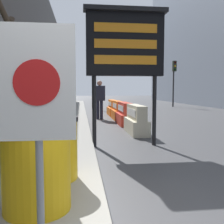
{
  "coord_description": "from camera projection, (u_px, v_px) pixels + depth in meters",
  "views": [
    {
      "loc": [
        -0.28,
        -2.22,
        1.38
      ],
      "look_at": [
        0.83,
        7.07,
        0.59
      ],
      "focal_mm": 42.0,
      "sensor_mm": 36.0,
      "label": 1
    }
  ],
  "objects": [
    {
      "name": "barrel_drum_foreground",
      "position": [
        37.0,
        168.0,
        2.75
      ],
      "size": [
        0.73,
        0.73,
        0.88
      ],
      "color": "yellow",
      "rests_on": "sidewalk_left"
    },
    {
      "name": "barrel_drum_middle",
      "position": [
        52.0,
        148.0,
        3.71
      ],
      "size": [
        0.73,
        0.73,
        0.88
      ],
      "color": "yellow",
      "rests_on": "sidewalk_left"
    },
    {
      "name": "warning_sign",
      "position": [
        38.0,
        98.0,
        2.01
      ],
      "size": [
        0.58,
        0.08,
        1.76
      ],
      "color": "gray",
      "rests_on": "sidewalk_left"
    },
    {
      "name": "message_board",
      "position": [
        125.0,
        45.0,
        6.28
      ],
      "size": [
        1.99,
        0.36,
        3.31
      ],
      "color": "black",
      "rests_on": "ground_plane"
    },
    {
      "name": "jersey_barrier_cream",
      "position": [
        136.0,
        121.0,
        8.3
      ],
      "size": [
        0.52,
        1.65,
        0.91
      ],
      "color": "beige",
      "rests_on": "ground_plane"
    },
    {
      "name": "jersey_barrier_red_striped",
      "position": [
        125.0,
        115.0,
        10.42
      ],
      "size": [
        0.56,
        1.62,
        0.89
      ],
      "color": "red",
      "rests_on": "ground_plane"
    },
    {
      "name": "jersey_barrier_orange_far",
      "position": [
        118.0,
        111.0,
        12.35
      ],
      "size": [
        0.51,
        1.62,
        0.86
      ],
      "color": "orange",
      "rests_on": "ground_plane"
    },
    {
      "name": "jersey_barrier_orange_near",
      "position": [
        113.0,
        108.0,
        14.36
      ],
      "size": [
        0.52,
        1.71,
        0.83
      ],
      "color": "orange",
      "rests_on": "ground_plane"
    },
    {
      "name": "traffic_cone_near",
      "position": [
        128.0,
        111.0,
        13.89
      ],
      "size": [
        0.31,
        0.31,
        0.55
      ],
      "color": "black",
      "rests_on": "ground_plane"
    },
    {
      "name": "traffic_cone_mid",
      "position": [
        129.0,
        108.0,
        15.85
      ],
      "size": [
        0.31,
        0.31,
        0.56
      ],
      "color": "black",
      "rests_on": "ground_plane"
    },
    {
      "name": "traffic_cone_far",
      "position": [
        115.0,
        107.0,
        17.01
      ],
      "size": [
        0.34,
        0.34,
        0.6
      ],
      "color": "black",
      "rests_on": "ground_plane"
    },
    {
      "name": "traffic_light_near_curb",
      "position": [
        93.0,
        71.0,
        18.61
      ],
      "size": [
        0.28,
        0.45,
        3.72
      ],
      "color": "#2D2D30",
      "rests_on": "ground_plane"
    },
    {
      "name": "traffic_light_far_side",
      "position": [
        174.0,
        74.0,
        21.17
      ],
      "size": [
        0.28,
        0.45,
        3.71
      ],
      "color": "#2D2D30",
      "rests_on": "ground_plane"
    },
    {
      "name": "pedestrian_worker",
      "position": [
        100.0,
        97.0,
        12.23
      ],
      "size": [
        0.5,
        0.33,
        1.82
      ],
      "rotation": [
        0.0,
        0.0,
        3.24
      ],
      "color": "#23283D",
      "rests_on": "ground_plane"
    }
  ]
}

